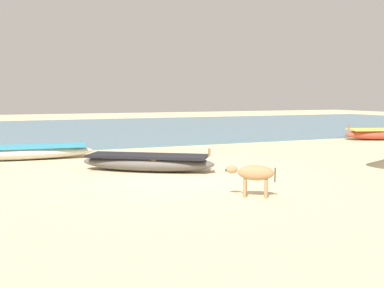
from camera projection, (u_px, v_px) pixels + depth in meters
ground at (173, 177)px, 10.48m from camera, size 80.00×80.00×0.00m
sea_water at (75, 129)px, 25.14m from camera, size 60.00×20.00×0.08m
fishing_boat_1 at (148, 162)px, 11.34m from camera, size 3.43×2.70×0.63m
fishing_boat_2 at (383, 134)px, 19.49m from camera, size 3.60×2.01×0.70m
fishing_boat_3 at (21, 152)px, 13.36m from camera, size 4.42×1.33×0.63m
calf_near_tan at (254, 174)px, 8.41m from camera, size 0.88×0.70×0.63m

